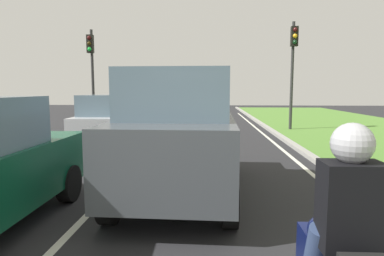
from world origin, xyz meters
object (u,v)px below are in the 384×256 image
Objects in this scene: car_hatchback_far at (108,121)px; traffic_light_near_right at (293,58)px; car_suv_ahead at (181,132)px; rider_person at (349,203)px; traffic_light_overhead_left at (91,62)px.

car_hatchback_far is 0.73× the size of traffic_light_near_right.
car_suv_ahead is 0.89× the size of traffic_light_near_right.
car_suv_ahead reaches higher than rider_person.
rider_person is at bearing -65.63° from car_hatchback_far.
traffic_light_near_right reaches higher than rider_person.
traffic_light_near_right is (2.97, 13.75, 2.26)m from rider_person.
car_hatchback_far is 9.18m from traffic_light_near_right.
traffic_light_overhead_left is (-6.99, 14.62, 2.17)m from rider_person.
traffic_light_near_right is (4.44, 9.90, 2.28)m from car_suv_ahead.
car_hatchback_far is 6.66m from traffic_light_overhead_left.
rider_person is 0.23× the size of traffic_light_near_right.
traffic_light_near_right reaches higher than car_hatchback_far.
car_suv_ahead is 5.95m from car_hatchback_far.
car_suv_ahead is at bearing 110.70° from rider_person.
traffic_light_near_right is at bearing 67.42° from car_suv_ahead.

